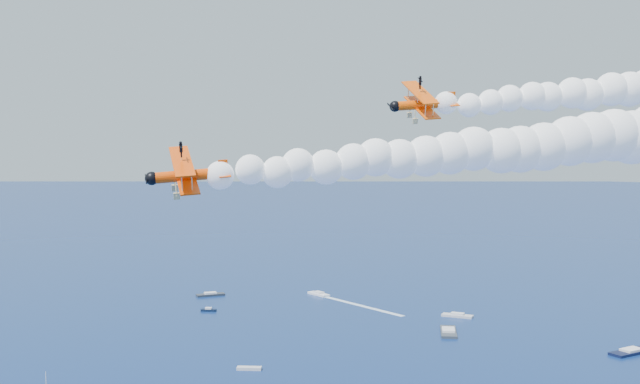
% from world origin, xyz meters
% --- Properties ---
extents(biplane_lead, '(12.72, 13.36, 8.82)m').
position_xyz_m(biplane_lead, '(7.70, 41.35, 59.29)').
color(biplane_lead, '#F95105').
extents(biplane_trail, '(12.34, 12.83, 8.16)m').
position_xyz_m(biplane_trail, '(-4.85, 11.87, 51.82)').
color(biplane_trail, '#FA4805').
extents(smoke_trail_trail, '(60.94, 60.34, 10.74)m').
position_xyz_m(smoke_trail_trail, '(17.15, 30.77, 54.02)').
color(smoke_trail_trail, white).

